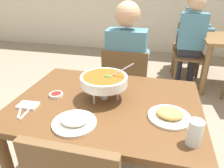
{
  "coord_description": "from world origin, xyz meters",
  "views": [
    {
      "loc": [
        0.31,
        -1.11,
        1.45
      ],
      "look_at": [
        0.0,
        0.15,
        0.81
      ],
      "focal_mm": 33.06,
      "sensor_mm": 36.0,
      "label": 1
    }
  ],
  "objects_px": {
    "appetizer_plate": "(169,115)",
    "drink_glass": "(194,134)",
    "chair_bg_left": "(192,43)",
    "dining_table_main": "(107,116)",
    "chair_bg_middle": "(189,50)",
    "patron_bg_left": "(193,29)",
    "diner_main": "(127,63)",
    "curry_bowl": "(104,81)",
    "sauce_dish": "(56,95)",
    "patron_bg_middle": "(191,36)",
    "rice_plate": "(74,121)",
    "chair_diner_main": "(125,86)"
  },
  "relations": [
    {
      "from": "drink_glass",
      "to": "rice_plate",
      "type": "bearing_deg",
      "value": 179.32
    },
    {
      "from": "diner_main",
      "to": "curry_bowl",
      "type": "bearing_deg",
      "value": -91.82
    },
    {
      "from": "curry_bowl",
      "to": "appetizer_plate",
      "type": "xyz_separation_m",
      "value": [
        0.42,
        -0.13,
        -0.11
      ]
    },
    {
      "from": "chair_bg_middle",
      "to": "drink_glass",
      "type": "bearing_deg",
      "value": -95.57
    },
    {
      "from": "diner_main",
      "to": "chair_bg_middle",
      "type": "distance_m",
      "value": 1.61
    },
    {
      "from": "dining_table_main",
      "to": "appetizer_plate",
      "type": "xyz_separation_m",
      "value": [
        0.39,
        -0.1,
        0.14
      ]
    },
    {
      "from": "rice_plate",
      "to": "appetizer_plate",
      "type": "bearing_deg",
      "value": 19.8
    },
    {
      "from": "dining_table_main",
      "to": "chair_diner_main",
      "type": "bearing_deg",
      "value": 90.0
    },
    {
      "from": "diner_main",
      "to": "curry_bowl",
      "type": "relative_size",
      "value": 3.94
    },
    {
      "from": "dining_table_main",
      "to": "diner_main",
      "type": "relative_size",
      "value": 0.9
    },
    {
      "from": "curry_bowl",
      "to": "patron_bg_middle",
      "type": "bearing_deg",
      "value": 70.05
    },
    {
      "from": "dining_table_main",
      "to": "appetizer_plate",
      "type": "distance_m",
      "value": 0.43
    },
    {
      "from": "patron_bg_left",
      "to": "patron_bg_middle",
      "type": "relative_size",
      "value": 1.0
    },
    {
      "from": "chair_diner_main",
      "to": "drink_glass",
      "type": "height_order",
      "value": "chair_diner_main"
    },
    {
      "from": "appetizer_plate",
      "to": "drink_glass",
      "type": "distance_m",
      "value": 0.22
    },
    {
      "from": "drink_glass",
      "to": "appetizer_plate",
      "type": "bearing_deg",
      "value": 119.77
    },
    {
      "from": "rice_plate",
      "to": "patron_bg_left",
      "type": "distance_m",
      "value": 3.01
    },
    {
      "from": "sauce_dish",
      "to": "chair_bg_middle",
      "type": "distance_m",
      "value": 2.45
    },
    {
      "from": "appetizer_plate",
      "to": "sauce_dish",
      "type": "relative_size",
      "value": 2.67
    },
    {
      "from": "dining_table_main",
      "to": "curry_bowl",
      "type": "height_order",
      "value": "curry_bowl"
    },
    {
      "from": "dining_table_main",
      "to": "chair_bg_left",
      "type": "bearing_deg",
      "value": 72.45
    },
    {
      "from": "curry_bowl",
      "to": "patron_bg_left",
      "type": "bearing_deg",
      "value": 72.4
    },
    {
      "from": "chair_bg_middle",
      "to": "patron_bg_left",
      "type": "xyz_separation_m",
      "value": [
        0.05,
        0.43,
        0.24
      ]
    },
    {
      "from": "curry_bowl",
      "to": "drink_glass",
      "type": "xyz_separation_m",
      "value": [
        0.52,
        -0.31,
        -0.07
      ]
    },
    {
      "from": "patron_bg_middle",
      "to": "chair_bg_left",
      "type": "bearing_deg",
      "value": 78.78
    },
    {
      "from": "sauce_dish",
      "to": "drink_glass",
      "type": "distance_m",
      "value": 0.89
    },
    {
      "from": "diner_main",
      "to": "rice_plate",
      "type": "relative_size",
      "value": 5.46
    },
    {
      "from": "curry_bowl",
      "to": "sauce_dish",
      "type": "xyz_separation_m",
      "value": [
        -0.32,
        -0.05,
        -0.12
      ]
    },
    {
      "from": "diner_main",
      "to": "appetizer_plate",
      "type": "height_order",
      "value": "diner_main"
    },
    {
      "from": "chair_bg_left",
      "to": "dining_table_main",
      "type": "bearing_deg",
      "value": -107.55
    },
    {
      "from": "sauce_dish",
      "to": "patron_bg_middle",
      "type": "height_order",
      "value": "patron_bg_middle"
    },
    {
      "from": "curry_bowl",
      "to": "chair_bg_left",
      "type": "bearing_deg",
      "value": 71.8
    },
    {
      "from": "curry_bowl",
      "to": "diner_main",
      "type": "bearing_deg",
      "value": 88.18
    },
    {
      "from": "rice_plate",
      "to": "chair_bg_middle",
      "type": "height_order",
      "value": "chair_bg_middle"
    },
    {
      "from": "chair_bg_left",
      "to": "diner_main",
      "type": "bearing_deg",
      "value": -113.98
    },
    {
      "from": "rice_plate",
      "to": "sauce_dish",
      "type": "height_order",
      "value": "rice_plate"
    },
    {
      "from": "dining_table_main",
      "to": "chair_bg_middle",
      "type": "bearing_deg",
      "value": 71.17
    },
    {
      "from": "appetizer_plate",
      "to": "drink_glass",
      "type": "height_order",
      "value": "drink_glass"
    },
    {
      "from": "diner_main",
      "to": "patron_bg_middle",
      "type": "height_order",
      "value": "same"
    },
    {
      "from": "diner_main",
      "to": "patron_bg_left",
      "type": "bearing_deg",
      "value": 66.74
    },
    {
      "from": "rice_plate",
      "to": "patron_bg_left",
      "type": "height_order",
      "value": "patron_bg_left"
    },
    {
      "from": "drink_glass",
      "to": "chair_bg_middle",
      "type": "relative_size",
      "value": 0.14
    },
    {
      "from": "curry_bowl",
      "to": "chair_bg_middle",
      "type": "height_order",
      "value": "curry_bowl"
    },
    {
      "from": "rice_plate",
      "to": "appetizer_plate",
      "type": "height_order",
      "value": "same"
    },
    {
      "from": "drink_glass",
      "to": "patron_bg_middle",
      "type": "xyz_separation_m",
      "value": [
        0.22,
        2.36,
        -0.07
      ]
    },
    {
      "from": "curry_bowl",
      "to": "chair_bg_left",
      "type": "xyz_separation_m",
      "value": [
        0.85,
        2.58,
        -0.37
      ]
    },
    {
      "from": "diner_main",
      "to": "drink_glass",
      "type": "bearing_deg",
      "value": -64.33
    },
    {
      "from": "drink_glass",
      "to": "patron_bg_middle",
      "type": "distance_m",
      "value": 2.37
    },
    {
      "from": "sauce_dish",
      "to": "patron_bg_left",
      "type": "height_order",
      "value": "patron_bg_left"
    },
    {
      "from": "chair_diner_main",
      "to": "appetizer_plate",
      "type": "relative_size",
      "value": 3.75
    }
  ]
}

